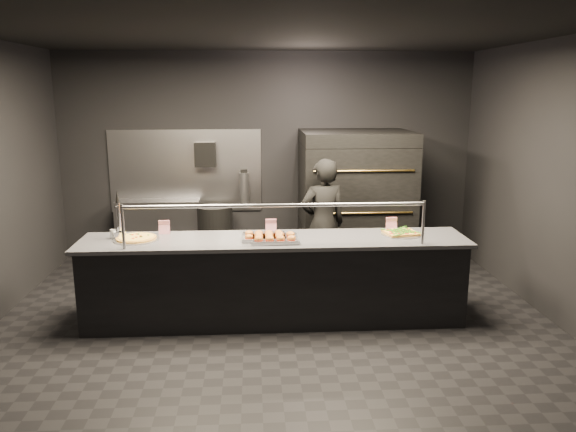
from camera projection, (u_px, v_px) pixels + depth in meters
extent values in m
plane|color=black|center=(275.00, 320.00, 6.14)|extent=(6.00, 6.00, 0.00)
plane|color=black|center=(273.00, 33.00, 5.48)|extent=(6.00, 6.00, 0.00)
cube|color=black|center=(268.00, 157.00, 8.24)|extent=(6.00, 0.04, 3.00)
cube|color=black|center=(290.00, 253.00, 3.37)|extent=(6.00, 0.04, 3.00)
cube|color=black|center=(555.00, 182.00, 5.99)|extent=(0.04, 5.00, 3.00)
cube|color=#99999E|center=(186.00, 171.00, 8.19)|extent=(2.20, 0.02, 1.20)
cube|color=black|center=(275.00, 282.00, 6.04)|extent=(4.00, 0.70, 0.88)
cube|color=#39393E|center=(274.00, 240.00, 5.94)|extent=(4.10, 0.78, 0.04)
cylinder|color=#99999E|center=(123.00, 227.00, 5.50)|extent=(0.03, 0.03, 0.45)
cylinder|color=#99999E|center=(423.00, 222.00, 5.68)|extent=(0.03, 0.03, 0.45)
cylinder|color=#99999E|center=(275.00, 205.00, 5.55)|extent=(3.00, 0.04, 0.04)
cube|color=black|center=(354.00, 245.00, 7.99)|extent=(1.50, 1.15, 0.60)
cube|color=black|center=(355.00, 204.00, 7.86)|extent=(1.50, 1.20, 0.55)
cube|color=black|center=(356.00, 165.00, 7.74)|extent=(1.50, 1.20, 0.55)
cube|color=black|center=(356.00, 138.00, 7.66)|extent=(1.50, 1.20, 0.18)
cylinder|color=gold|center=(363.00, 213.00, 7.26)|extent=(1.30, 0.02, 0.02)
cylinder|color=gold|center=(364.00, 171.00, 7.14)|extent=(1.30, 0.02, 0.02)
cube|color=#99999E|center=(159.00, 230.00, 8.20)|extent=(1.20, 0.35, 0.90)
cube|color=black|center=(205.00, 154.00, 8.07)|extent=(0.30, 0.20, 0.35)
cylinder|color=#B2B2B7|center=(244.00, 188.00, 8.22)|extent=(0.14, 0.14, 0.45)
cube|color=black|center=(244.00, 171.00, 8.17)|extent=(0.10, 0.06, 0.06)
cylinder|color=silver|center=(120.00, 235.00, 5.93)|extent=(0.13, 0.13, 0.08)
cylinder|color=silver|center=(119.00, 219.00, 5.90)|extent=(0.05, 0.05, 0.34)
cylinder|color=silver|center=(116.00, 206.00, 5.79)|extent=(0.02, 0.10, 0.02)
cone|color=black|center=(117.00, 197.00, 5.84)|extent=(0.05, 0.05, 0.13)
cylinder|color=silver|center=(136.00, 239.00, 5.89)|extent=(0.48, 0.48, 0.01)
cylinder|color=#BE8C3C|center=(136.00, 238.00, 5.88)|extent=(0.42, 0.42, 0.02)
cylinder|color=#ECC84C|center=(136.00, 237.00, 5.88)|extent=(0.36, 0.36, 0.01)
cube|color=silver|center=(264.00, 238.00, 5.92)|extent=(0.46, 0.34, 0.02)
ellipsoid|color=#B37126|center=(249.00, 237.00, 5.83)|extent=(0.09, 0.09, 0.06)
ellipsoid|color=#B37126|center=(249.00, 233.00, 5.98)|extent=(0.09, 0.09, 0.06)
ellipsoid|color=#B37126|center=(259.00, 236.00, 5.84)|extent=(0.09, 0.09, 0.06)
ellipsoid|color=#B37126|center=(259.00, 233.00, 5.98)|extent=(0.09, 0.09, 0.06)
ellipsoid|color=#B37126|center=(269.00, 236.00, 5.84)|extent=(0.09, 0.09, 0.06)
ellipsoid|color=#B37126|center=(269.00, 233.00, 5.99)|extent=(0.09, 0.09, 0.06)
ellipsoid|color=#B37126|center=(279.00, 236.00, 5.85)|extent=(0.09, 0.09, 0.06)
ellipsoid|color=#B37126|center=(279.00, 233.00, 6.00)|extent=(0.09, 0.09, 0.06)
cube|color=silver|center=(275.00, 240.00, 5.84)|extent=(0.51, 0.38, 0.02)
ellipsoid|color=#B37126|center=(259.00, 239.00, 5.74)|extent=(0.09, 0.09, 0.06)
ellipsoid|color=#B37126|center=(258.00, 235.00, 5.90)|extent=(0.09, 0.09, 0.06)
ellipsoid|color=#B37126|center=(270.00, 238.00, 5.75)|extent=(0.09, 0.09, 0.06)
ellipsoid|color=#B37126|center=(269.00, 234.00, 5.91)|extent=(0.09, 0.09, 0.06)
ellipsoid|color=#B37126|center=(281.00, 238.00, 5.75)|extent=(0.09, 0.09, 0.06)
ellipsoid|color=#B37126|center=(280.00, 234.00, 5.91)|extent=(0.09, 0.09, 0.06)
ellipsoid|color=#B37126|center=(291.00, 238.00, 5.76)|extent=(0.09, 0.09, 0.06)
ellipsoid|color=#B37126|center=(290.00, 234.00, 5.92)|extent=(0.09, 0.09, 0.06)
cylinder|color=silver|center=(401.00, 234.00, 6.09)|extent=(0.42, 0.42, 0.01)
cube|color=#BE8C3C|center=(401.00, 233.00, 6.09)|extent=(0.38, 0.35, 0.02)
cube|color=#ECC84C|center=(401.00, 232.00, 6.09)|extent=(0.36, 0.33, 0.01)
cube|color=#34851C|center=(401.00, 231.00, 6.08)|extent=(0.34, 0.31, 0.01)
cylinder|color=silver|center=(113.00, 234.00, 5.92)|extent=(0.06, 0.06, 0.10)
cylinder|color=silver|center=(123.00, 235.00, 5.92)|extent=(0.04, 0.04, 0.08)
cube|color=white|center=(164.00, 227.00, 6.12)|extent=(0.12, 0.04, 0.15)
cube|color=white|center=(271.00, 225.00, 6.19)|extent=(0.12, 0.04, 0.15)
cube|color=white|center=(391.00, 224.00, 6.27)|extent=(0.12, 0.04, 0.15)
cylinder|color=black|center=(215.00, 234.00, 8.09)|extent=(0.50, 0.50, 0.84)
imported|color=black|center=(323.00, 224.00, 7.02)|extent=(0.68, 0.53, 1.64)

